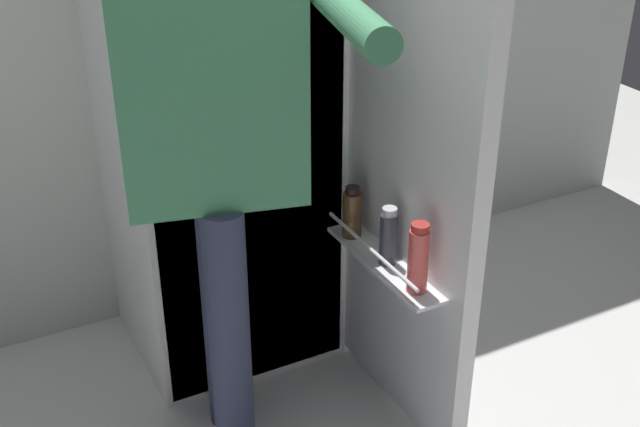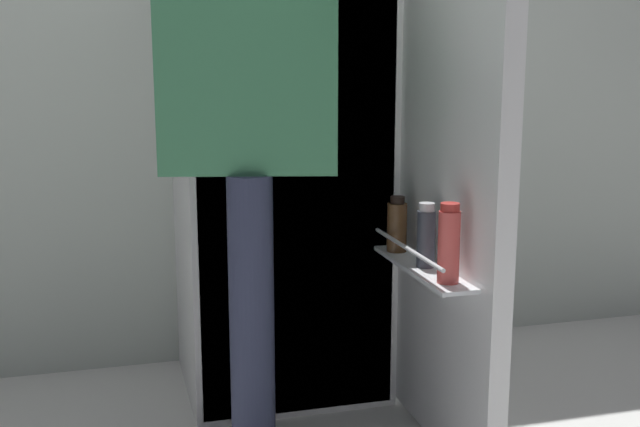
{
  "view_description": "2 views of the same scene",
  "coord_description": "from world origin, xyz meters",
  "views": [
    {
      "loc": [
        -0.85,
        -1.85,
        1.86
      ],
      "look_at": [
        0.06,
        -0.08,
        0.8
      ],
      "focal_mm": 45.79,
      "sensor_mm": 36.0,
      "label": 1
    },
    {
      "loc": [
        -0.58,
        -2.1,
        1.17
      ],
      "look_at": [
        -0.01,
        -0.05,
        0.74
      ],
      "focal_mm": 44.16,
      "sensor_mm": 36.0,
      "label": 2
    }
  ],
  "objects": [
    {
      "name": "refrigerator",
      "position": [
        0.03,
        0.49,
        0.8
      ],
      "size": [
        0.73,
        1.26,
        1.61
      ],
      "color": "white",
      "rests_on": "ground_plane"
    },
    {
      "name": "ground_plane",
      "position": [
        0.0,
        0.0,
        0.0
      ],
      "size": [
        6.97,
        6.97,
        0.0
      ],
      "primitive_type": "plane",
      "color": "silver"
    },
    {
      "name": "person",
      "position": [
        -0.18,
        0.03,
        1.05
      ],
      "size": [
        0.58,
        0.86,
        1.72
      ],
      "color": "#2D334C",
      "rests_on": "ground_plane"
    }
  ]
}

